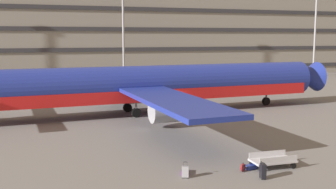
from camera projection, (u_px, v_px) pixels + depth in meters
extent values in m
plane|color=slate|center=(179.00, 118.00, 39.30)|extent=(600.00, 600.00, 0.00)
cube|color=gray|center=(100.00, 30.00, 80.38)|extent=(174.95, 14.93, 18.20)
cube|color=#2D2D33|center=(108.00, 70.00, 74.28)|extent=(173.20, 0.24, 0.70)
cube|color=#2D2D33|center=(108.00, 50.00, 73.77)|extent=(173.20, 0.24, 0.70)
cube|color=#2D2D33|center=(107.00, 29.00, 73.27)|extent=(173.20, 0.24, 0.70)
cube|color=#2D2D33|center=(107.00, 8.00, 72.77)|extent=(173.20, 0.24, 0.70)
cylinder|color=navy|center=(146.00, 84.00, 41.13)|extent=(37.81, 5.50, 3.63)
cube|color=red|center=(146.00, 94.00, 41.27)|extent=(36.30, 5.35, 1.16)
cone|color=navy|center=(307.00, 77.00, 48.25)|extent=(3.07, 3.58, 3.44)
cube|color=navy|center=(113.00, 78.00, 49.78)|extent=(5.18, 16.02, 0.36)
cube|color=navy|center=(173.00, 101.00, 31.83)|extent=(5.18, 16.02, 0.36)
cylinder|color=#9E9EA3|center=(123.00, 91.00, 47.51)|extent=(2.69, 2.12, 1.99)
cylinder|color=#9E9EA3|center=(166.00, 111.00, 34.82)|extent=(2.69, 2.12, 1.99)
cylinder|color=black|center=(266.00, 101.00, 46.62)|extent=(0.92, 0.39, 0.90)
cylinder|color=slate|center=(266.00, 96.00, 46.54)|extent=(0.20, 0.20, 1.21)
cylinder|color=black|center=(128.00, 108.00, 42.37)|extent=(0.92, 0.39, 0.90)
cylinder|color=slate|center=(127.00, 102.00, 42.28)|extent=(0.20, 0.20, 1.21)
cylinder|color=black|center=(136.00, 113.00, 39.52)|extent=(0.92, 0.39, 0.90)
cylinder|color=slate|center=(136.00, 106.00, 39.44)|extent=(0.20, 0.20, 1.21)
cylinder|color=gray|center=(123.00, 28.00, 68.11)|extent=(0.36, 0.36, 18.16)
cylinder|color=gray|center=(316.00, 12.00, 79.51)|extent=(0.36, 0.36, 25.09)
cube|color=navy|center=(251.00, 167.00, 24.05)|extent=(0.80, 0.59, 0.24)
cube|color=black|center=(246.00, 168.00, 23.84)|extent=(0.08, 0.21, 0.02)
cube|color=gray|center=(185.00, 172.00, 22.48)|extent=(0.43, 0.34, 0.62)
cylinder|color=#333338|center=(187.00, 164.00, 22.47)|extent=(0.02, 0.02, 0.21)
cylinder|color=#333338|center=(183.00, 164.00, 22.49)|extent=(0.02, 0.02, 0.21)
cube|color=black|center=(185.00, 162.00, 22.47)|extent=(0.20, 0.10, 0.02)
cylinder|color=black|center=(188.00, 178.00, 22.43)|extent=(0.04, 0.05, 0.05)
cylinder|color=black|center=(182.00, 178.00, 22.45)|extent=(0.04, 0.05, 0.05)
cylinder|color=black|center=(188.00, 177.00, 22.59)|extent=(0.04, 0.05, 0.05)
cylinder|color=black|center=(182.00, 177.00, 22.62)|extent=(0.04, 0.05, 0.05)
cube|color=black|center=(263.00, 171.00, 22.34)|extent=(0.36, 0.51, 0.79)
cylinder|color=#333338|center=(261.00, 162.00, 22.40)|extent=(0.02, 0.02, 0.11)
cylinder|color=#333338|center=(262.00, 164.00, 22.15)|extent=(0.02, 0.02, 0.11)
cube|color=black|center=(262.00, 162.00, 22.27)|extent=(0.08, 0.25, 0.02)
cylinder|color=black|center=(263.00, 177.00, 22.59)|extent=(0.05, 0.03, 0.05)
cylinder|color=black|center=(266.00, 179.00, 22.23)|extent=(0.05, 0.03, 0.05)
cylinder|color=black|center=(260.00, 177.00, 22.58)|extent=(0.05, 0.03, 0.05)
cylinder|color=black|center=(262.00, 179.00, 22.21)|extent=(0.05, 0.03, 0.05)
cube|color=#72388C|center=(185.00, 172.00, 23.22)|extent=(0.68, 0.88, 0.21)
cube|color=black|center=(184.00, 174.00, 22.81)|extent=(0.19, 0.11, 0.02)
ellipsoid|color=maroon|center=(243.00, 168.00, 23.52)|extent=(0.33, 0.26, 0.50)
ellipsoid|color=maroon|center=(242.00, 168.00, 23.62)|extent=(0.23, 0.12, 0.22)
torus|color=black|center=(243.00, 163.00, 23.46)|extent=(0.08, 0.02, 0.08)
cube|color=black|center=(243.00, 168.00, 23.40)|extent=(0.04, 0.03, 0.42)
cube|color=black|center=(245.00, 168.00, 23.47)|extent=(0.04, 0.03, 0.42)
cube|color=#B7B7BC|center=(273.00, 161.00, 24.29)|extent=(2.63, 1.37, 0.12)
cylinder|color=#4C4C51|center=(247.00, 167.00, 23.85)|extent=(0.70, 0.07, 0.05)
cube|color=#B7B7BC|center=(279.00, 160.00, 23.68)|extent=(2.47, 0.10, 0.40)
cube|color=#B7B7BC|center=(267.00, 154.00, 24.85)|extent=(2.47, 0.10, 0.40)
cylinder|color=black|center=(262.00, 169.00, 23.50)|extent=(0.36, 0.11, 0.36)
cylinder|color=black|center=(252.00, 163.00, 24.55)|extent=(0.36, 0.11, 0.36)
cylinder|color=black|center=(293.00, 166.00, 24.10)|extent=(0.36, 0.11, 0.36)
cylinder|color=black|center=(283.00, 160.00, 25.15)|extent=(0.36, 0.11, 0.36)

